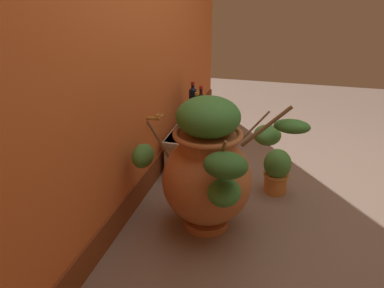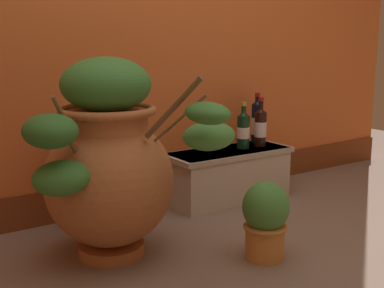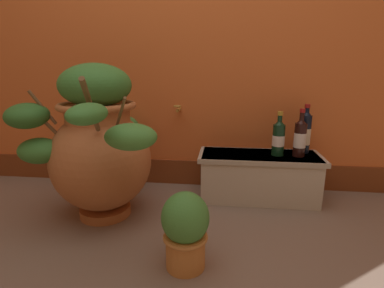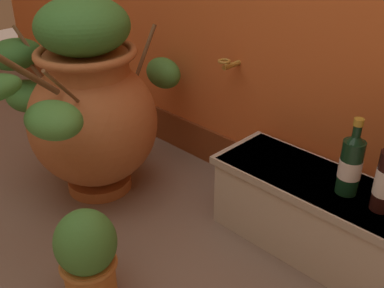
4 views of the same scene
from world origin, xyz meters
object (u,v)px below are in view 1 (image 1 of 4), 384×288
terracotta_urn (209,168)px  potted_shrub (277,170)px  wine_bottle_right (193,101)px  wine_bottle_left (201,105)px  wine_bottle_middle (197,110)px

terracotta_urn → potted_shrub: terracotta_urn is taller
wine_bottle_right → wine_bottle_left: bearing=-119.4°
terracotta_urn → wine_bottle_middle: size_ratio=3.83×
potted_shrub → wine_bottle_left: bearing=49.8°
terracotta_urn → wine_bottle_left: 1.23m
wine_bottle_middle → wine_bottle_right: 0.20m
wine_bottle_left → wine_bottle_right: 0.11m
terracotta_urn → potted_shrub: (0.55, -0.41, -0.25)m
wine_bottle_right → wine_bottle_middle: bearing=-155.5°
wine_bottle_left → wine_bottle_right: wine_bottle_right is taller
potted_shrub → terracotta_urn: bearing=143.5°
terracotta_urn → wine_bottle_right: terracotta_urn is taller
wine_bottle_left → wine_bottle_middle: size_ratio=1.08×
terracotta_urn → wine_bottle_left: size_ratio=3.56×
terracotta_urn → wine_bottle_middle: (1.05, 0.35, 0.00)m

